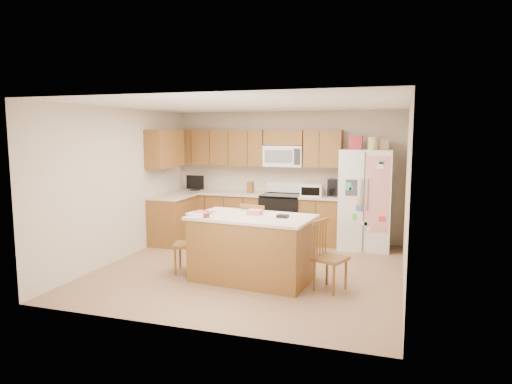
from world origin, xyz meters
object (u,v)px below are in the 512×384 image
(windsor_chair_right, at_px, (329,258))
(windsor_chair_left, at_px, (188,244))
(island, at_px, (252,248))
(stove, at_px, (282,217))
(windsor_chair_back, at_px, (257,238))
(refrigerator, at_px, (366,198))

(windsor_chair_right, bearing_deg, windsor_chair_left, 176.29)
(island, distance_m, windsor_chair_right, 1.12)
(stove, height_order, windsor_chair_left, stove)
(stove, distance_m, windsor_chair_back, 1.82)
(stove, height_order, windsor_chair_back, stove)
(island, bearing_deg, windsor_chair_back, 100.78)
(windsor_chair_left, xyz_separation_m, windsor_chair_right, (2.14, -0.14, 0.01))
(windsor_chair_back, relative_size, windsor_chair_right, 1.07)
(windsor_chair_left, bearing_deg, windsor_chair_right, -3.71)
(island, distance_m, windsor_chair_left, 1.03)
(windsor_chair_back, xyz_separation_m, windsor_chair_right, (1.22, -0.68, -0.03))
(windsor_chair_left, relative_size, windsor_chair_back, 0.91)
(refrigerator, bearing_deg, windsor_chair_left, -136.37)
(windsor_chair_back, distance_m, windsor_chair_right, 1.40)
(stove, distance_m, windsor_chair_right, 2.82)
(refrigerator, bearing_deg, windsor_chair_back, -130.48)
(refrigerator, bearing_deg, stove, 177.70)
(stove, xyz_separation_m, windsor_chair_back, (0.07, -1.82, 0.00))
(windsor_chair_back, bearing_deg, windsor_chair_left, -149.30)
(stove, relative_size, windsor_chair_back, 1.12)
(windsor_chair_left, bearing_deg, refrigerator, 43.63)
(stove, xyz_separation_m, windsor_chair_right, (1.29, -2.50, -0.03))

